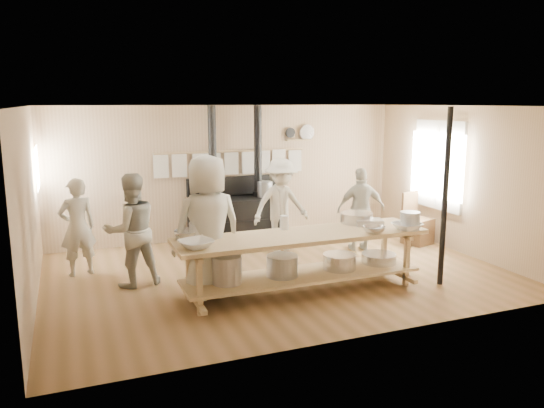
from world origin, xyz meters
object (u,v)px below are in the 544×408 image
object	(u,v)px
cook_by_window	(281,205)
chair	(417,228)
prep_table	(301,257)
cook_right	(361,209)
roasting_pan	(369,222)
stove	(237,215)
cook_far_left	(77,227)
cook_center	(208,227)
cook_left	(132,230)

from	to	relation	value
cook_by_window	chair	size ratio (longest dim) A/B	1.71
prep_table	cook_right	world-z (taller)	cook_right
chair	roasting_pan	size ratio (longest dim) A/B	2.45
stove	cook_far_left	size ratio (longest dim) A/B	1.70
prep_table	cook_far_left	xyz separation A→B (m)	(-2.90, 1.96, 0.24)
cook_far_left	cook_center	distance (m)	2.35
cook_right	chair	size ratio (longest dim) A/B	1.54
cook_center	roasting_pan	world-z (taller)	cook_center
cook_left	cook_far_left	bearing A→B (deg)	-59.04
stove	prep_table	distance (m)	3.02
prep_table	cook_far_left	bearing A→B (deg)	146.01
prep_table	cook_center	distance (m)	1.38
stove	cook_by_window	bearing A→B (deg)	-59.04
stove	cook_right	xyz separation A→B (m)	(1.92, -1.40, 0.23)
roasting_pan	cook_right	bearing A→B (deg)	62.96
cook_far_left	chair	distance (m)	6.08
cook_center	chair	xyz separation A→B (m)	(4.42, 1.32, -0.70)
prep_table	cook_right	distance (m)	2.52
stove	cook_left	world-z (taller)	stove
stove	cook_left	xyz separation A→B (m)	(-2.18, -1.86, 0.31)
cook_left	cook_right	distance (m)	4.12
cook_center	cook_right	bearing A→B (deg)	-165.31
cook_left	roasting_pan	world-z (taller)	cook_left
roasting_pan	chair	bearing A→B (deg)	36.63
cook_center	stove	bearing A→B (deg)	-122.89
prep_table	roasting_pan	size ratio (longest dim) A/B	9.05
stove	cook_by_window	xyz separation A→B (m)	(0.55, -0.91, 0.32)
prep_table	cook_left	distance (m)	2.49
prep_table	cook_far_left	world-z (taller)	cook_far_left
chair	roasting_pan	distance (m)	2.56
cook_right	cook_by_window	size ratio (longest dim) A/B	0.90
cook_far_left	roasting_pan	distance (m)	4.45
prep_table	cook_far_left	size ratio (longest dim) A/B	2.36
cook_center	cook_right	distance (m)	3.46
cook_far_left	chair	world-z (taller)	cook_far_left
stove	cook_left	size ratio (longest dim) A/B	1.56
prep_table	cook_right	bearing A→B (deg)	40.12
cook_far_left	cook_right	world-z (taller)	cook_far_left
cook_center	cook_far_left	bearing A→B (deg)	-53.61
stove	roasting_pan	xyz separation A→B (m)	(1.15, -2.90, 0.37)
cook_left	prep_table	bearing A→B (deg)	140.83
cook_left	cook_center	xyz separation A→B (m)	(0.91, -0.87, 0.16)
cook_left	cook_center	distance (m)	1.27
stove	prep_table	size ratio (longest dim) A/B	0.72
cook_left	roasting_pan	xyz separation A→B (m)	(3.33, -1.04, 0.06)
prep_table	cook_left	size ratio (longest dim) A/B	2.16
cook_right	roasting_pan	size ratio (longest dim) A/B	3.79
prep_table	cook_far_left	distance (m)	3.51
cook_far_left	roasting_pan	xyz separation A→B (m)	(4.06, -1.83, 0.13)
stove	cook_far_left	world-z (taller)	stove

